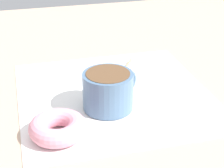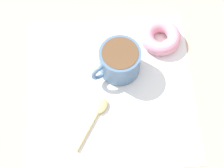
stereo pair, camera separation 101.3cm
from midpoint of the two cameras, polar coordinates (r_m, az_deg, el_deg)
ground_plane at (r=57.05cm, az=4.09°, el=-44.98°), size 120.00×120.00×2.00cm
napkin at (r=55.27cm, az=4.75°, el=-47.03°), size 35.45×35.45×0.30cm
coffee_cup at (r=50.61cm, az=4.60°, el=-51.30°), size 8.73×10.69×6.64cm
donut at (r=51.84cm, az=-11.90°, el=-60.75°), size 9.00×9.00×2.96cm
spoon at (r=56.84cm, az=6.54°, el=-40.73°), size 11.44×7.52×0.90cm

